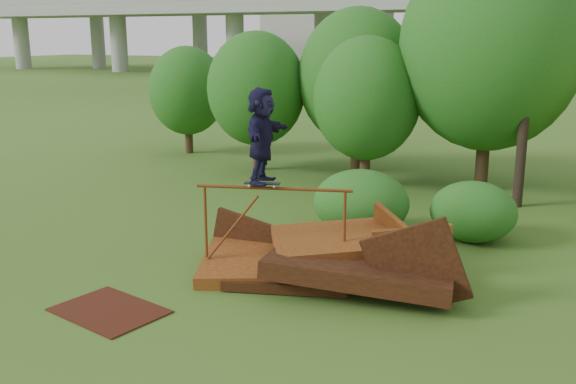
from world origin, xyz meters
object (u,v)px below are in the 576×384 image
at_px(skater, 262,136).
at_px(flat_plate, 109,311).
at_px(scrap_pile, 327,261).
at_px(utility_pole, 531,36).

height_order(skater, flat_plate, skater).
relative_size(scrap_pile, skater, 3.17).
bearing_deg(flat_plate, skater, 59.75).
bearing_deg(scrap_pile, utility_pole, 69.85).
height_order(scrap_pile, skater, skater).
height_order(flat_plate, utility_pole, utility_pole).
bearing_deg(scrap_pile, flat_plate, -131.80).
bearing_deg(flat_plate, utility_pole, 62.35).
bearing_deg(skater, scrap_pile, -79.39).
relative_size(scrap_pile, flat_plate, 3.14).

